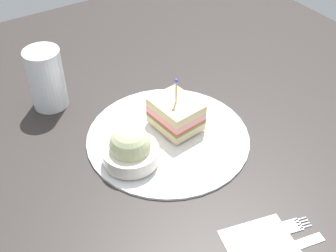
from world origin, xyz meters
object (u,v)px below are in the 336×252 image
at_px(drink_glass, 47,81).
at_px(fork, 280,229).
at_px(coleslaw_bowl, 130,149).
at_px(knife, 289,248).
at_px(plate, 168,136).
at_px(napkin, 261,246).
at_px(sandwich_half_center, 176,114).

bearing_deg(drink_glass, fork, 110.04).
relative_size(coleslaw_bowl, knife, 0.75).
xyz_separation_m(plate, drink_glass, (0.14, -0.21, 0.05)).
bearing_deg(knife, napkin, -37.72).
height_order(drink_glass, fork, drink_glass).
bearing_deg(drink_glass, sandwich_half_center, 130.36).
xyz_separation_m(sandwich_half_center, coleslaw_bowl, (0.11, 0.03, -0.00)).
relative_size(plate, sandwich_half_center, 2.85).
bearing_deg(drink_glass, plate, 123.65).
distance_m(coleslaw_bowl, fork, 0.26).
relative_size(sandwich_half_center, napkin, 1.05).
xyz_separation_m(fork, knife, (0.01, 0.03, 0.00)).
distance_m(drink_glass, fork, 0.49).
distance_m(sandwich_half_center, knife, 0.30).
bearing_deg(napkin, coleslaw_bowl, -72.94).
relative_size(sandwich_half_center, knife, 0.81).
height_order(drink_glass, napkin, drink_glass).
bearing_deg(drink_glass, coleslaw_bowl, 103.08).
bearing_deg(plate, coleslaw_bowl, 13.00).
distance_m(plate, napkin, 0.26).
bearing_deg(knife, coleslaw_bowl, -68.48).
bearing_deg(napkin, drink_glass, -74.85).
distance_m(fork, knife, 0.03).
xyz_separation_m(napkin, fork, (-0.04, -0.01, 0.00)).
xyz_separation_m(plate, fork, (-0.03, 0.25, -0.00)).
distance_m(drink_glass, knife, 0.52).
bearing_deg(napkin, sandwich_half_center, -97.70).
xyz_separation_m(plate, knife, (-0.02, 0.28, -0.00)).
distance_m(sandwich_half_center, napkin, 0.28).
xyz_separation_m(sandwich_half_center, drink_glass, (0.16, -0.19, 0.02)).
xyz_separation_m(drink_glass, knife, (-0.16, 0.49, -0.05)).
height_order(plate, knife, plate).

